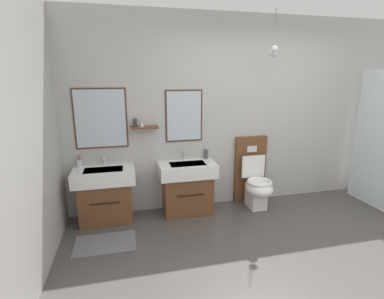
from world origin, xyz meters
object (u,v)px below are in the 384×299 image
at_px(toilet, 254,181).
at_px(toothbrush_cup, 79,163).
at_px(soap_dispenser, 206,154).
at_px(vanity_sink_left, 105,193).
at_px(vanity_sink_right, 187,186).

distance_m(toilet, toothbrush_cup, 2.43).
height_order(toothbrush_cup, soap_dispenser, toothbrush_cup).
xyz_separation_m(toilet, soap_dispenser, (-0.69, 0.17, 0.41)).
bearing_deg(soap_dispenser, toilet, -13.97).
bearing_deg(vanity_sink_left, toilet, -0.29).
distance_m(vanity_sink_right, toilet, 1.00).
height_order(vanity_sink_right, toothbrush_cup, toothbrush_cup).
bearing_deg(toothbrush_cup, toilet, -3.86).
bearing_deg(vanity_sink_left, vanity_sink_right, 0.00).
xyz_separation_m(vanity_sink_left, toilet, (2.09, -0.01, -0.01)).
height_order(toilet, soap_dispenser, toilet).
bearing_deg(vanity_sink_right, soap_dispenser, 27.04).
distance_m(vanity_sink_right, soap_dispenser, 0.53).
relative_size(vanity_sink_right, toothbrush_cup, 3.73).
height_order(vanity_sink_left, vanity_sink_right, same).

